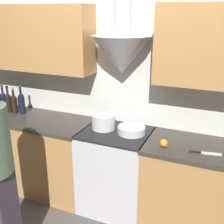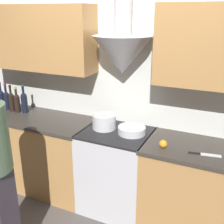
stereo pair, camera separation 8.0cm
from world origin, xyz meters
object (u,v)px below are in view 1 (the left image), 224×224
(wine_bottle_2, at_px, (9,102))
(wine_bottle_3, at_px, (14,103))
(wine_bottle_4, at_px, (22,102))
(orange_fruit, at_px, (164,143))
(mixing_bowl, at_px, (132,130))
(stove_range, at_px, (116,170))
(stock_pot, at_px, (104,121))
(wine_bottle_1, at_px, (4,101))

(wine_bottle_2, distance_m, wine_bottle_3, 0.08)
(wine_bottle_4, height_order, orange_fruit, wine_bottle_4)
(wine_bottle_3, distance_m, mixing_bowl, 1.50)
(stove_range, bearing_deg, wine_bottle_3, 178.11)
(wine_bottle_3, height_order, stock_pot, wine_bottle_3)
(stove_range, relative_size, wine_bottle_3, 2.93)
(wine_bottle_4, distance_m, orange_fruit, 1.79)
(stock_pot, bearing_deg, wine_bottle_4, 178.34)
(wine_bottle_1, height_order, wine_bottle_2, wine_bottle_1)
(wine_bottle_1, bearing_deg, wine_bottle_4, 1.74)
(stove_range, distance_m, wine_bottle_1, 1.63)
(stove_range, distance_m, wine_bottle_2, 1.54)
(stock_pot, height_order, orange_fruit, stock_pot)
(wine_bottle_2, distance_m, stock_pot, 1.27)
(wine_bottle_1, xyz_separation_m, wine_bottle_3, (0.18, -0.02, -0.00))
(stove_range, xyz_separation_m, stock_pot, (-0.16, 0.04, 0.53))
(wine_bottle_1, xyz_separation_m, mixing_bowl, (1.68, -0.03, -0.09))
(stock_pot, distance_m, orange_fruit, 0.71)
(wine_bottle_3, xyz_separation_m, stock_pot, (1.19, -0.01, -0.05))
(wine_bottle_3, relative_size, stock_pot, 1.25)
(wine_bottle_3, bearing_deg, wine_bottle_4, 15.46)
(stove_range, bearing_deg, wine_bottle_1, 177.69)
(wine_bottle_1, distance_m, orange_fruit, 2.06)
(stove_range, xyz_separation_m, wine_bottle_1, (-1.52, 0.06, 0.58))
(stock_pot, relative_size, orange_fruit, 3.45)
(wine_bottle_2, bearing_deg, stove_range, -1.70)
(stock_pot, height_order, mixing_bowl, stock_pot)
(stove_range, xyz_separation_m, wine_bottle_3, (-1.34, 0.04, 0.58))
(mixing_bowl, bearing_deg, wine_bottle_4, 178.52)
(stock_pot, bearing_deg, stove_range, -13.64)
(orange_fruit, bearing_deg, wine_bottle_1, 174.50)
(wine_bottle_3, relative_size, mixing_bowl, 1.12)
(wine_bottle_1, distance_m, stock_pot, 1.37)
(stove_range, height_order, wine_bottle_2, wine_bottle_2)
(wine_bottle_1, xyz_separation_m, wine_bottle_4, (0.27, 0.01, 0.01))
(wine_bottle_1, relative_size, wine_bottle_3, 1.06)
(stove_range, bearing_deg, mixing_bowl, 12.02)
(wine_bottle_4, distance_m, stock_pot, 1.10)
(wine_bottle_3, distance_m, wine_bottle_4, 0.10)
(wine_bottle_3, height_order, wine_bottle_4, wine_bottle_4)
(wine_bottle_2, xyz_separation_m, wine_bottle_3, (0.08, 0.00, -0.00))
(wine_bottle_1, bearing_deg, orange_fruit, -5.50)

